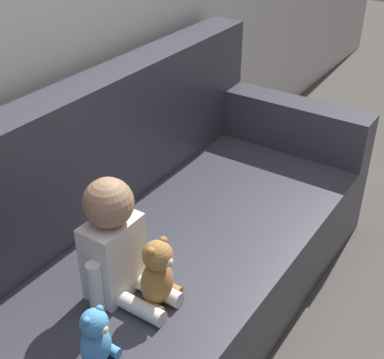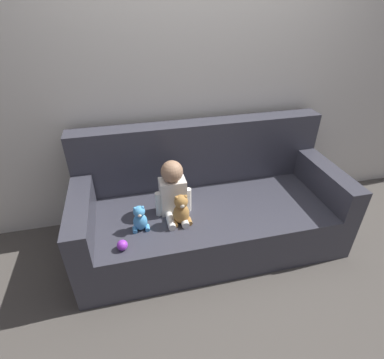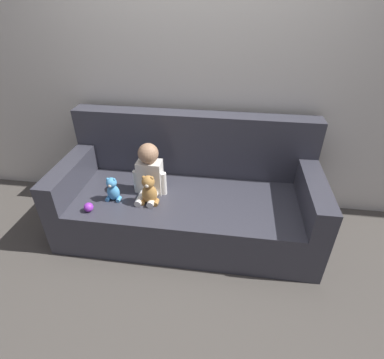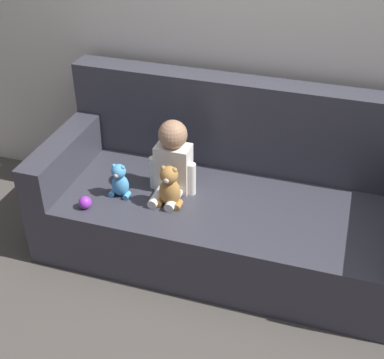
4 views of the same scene
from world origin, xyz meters
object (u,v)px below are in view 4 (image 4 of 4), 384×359
(person_baby, at_px, (173,160))
(plush_toy_side, at_px, (120,181))
(couch, at_px, (228,200))
(toy_ball, at_px, (85,202))
(teddy_bear_brown, at_px, (170,187))

(person_baby, xyz_separation_m, plush_toy_side, (-0.27, -0.15, -0.10))
(plush_toy_side, bearing_deg, person_baby, 28.71)
(couch, distance_m, plush_toy_side, 0.66)
(plush_toy_side, relative_size, toy_ball, 2.87)
(toy_ball, bearing_deg, teddy_bear_brown, 21.36)
(couch, height_order, plush_toy_side, couch)
(couch, height_order, toy_ball, couch)
(toy_ball, bearing_deg, couch, 30.15)
(person_baby, bearing_deg, plush_toy_side, -151.29)
(couch, xyz_separation_m, plush_toy_side, (-0.58, -0.25, 0.18))
(plush_toy_side, distance_m, toy_ball, 0.23)
(couch, height_order, person_baby, couch)
(couch, relative_size, toy_ball, 29.25)
(plush_toy_side, bearing_deg, couch, 23.00)
(couch, xyz_separation_m, person_baby, (-0.31, -0.10, 0.28))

